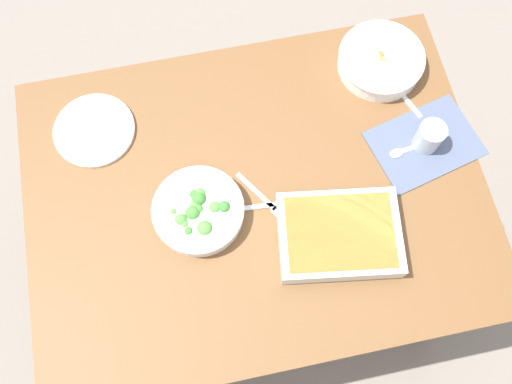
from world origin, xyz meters
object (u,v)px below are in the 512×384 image
Objects in this scene: spoon_by_stew at (396,87)px; spoon_spare at (411,148)px; side_plate at (94,130)px; baking_dish at (339,235)px; drink_cup at (429,137)px; stew_bowl at (381,60)px; broccoli_bowl at (199,211)px; fork_on_table at (265,200)px; spoon_by_broccoli at (244,208)px.

spoon_by_stew is 0.97× the size of spoon_spare.
side_plate reaches higher than spoon_by_stew.
side_plate is (0.57, -0.43, -0.03)m from baking_dish.
drink_cup is at bearing 98.53° from spoon_by_stew.
baking_dish is at bearing 55.23° from spoon_by_stew.
spoon_spare is at bearing 85.34° from spoon_by_stew.
baking_dish is 0.33m from spoon_spare.
stew_bowl is 0.26m from drink_cup.
side_plate is (0.24, -0.29, -0.02)m from broccoli_bowl.
stew_bowl reaches higher than spoon_by_stew.
stew_bowl is 1.41× the size of spoon_by_stew.
stew_bowl is 0.27m from spoon_spare.
side_plate is at bearing -15.23° from spoon_spare.
broccoli_bowl is at bearing -21.95° from baking_dish.
spoon_by_stew is 1.08× the size of fork_on_table.
stew_bowl is 1.10× the size of side_plate.
drink_cup is 0.48× the size of spoon_spare.
spoon_spare is at bearing 9.48° from drink_cup.
fork_on_table is (0.46, 0.07, -0.04)m from drink_cup.
drink_cup is 0.50× the size of spoon_by_stew.
drink_cup is (-0.63, -0.08, 0.01)m from broccoli_bowl.
side_plate is at bearing -2.46° from spoon_by_stew.
spoon_by_broccoli is (-0.12, 0.01, -0.03)m from broccoli_bowl.
spoon_by_stew is (0.03, -0.18, -0.03)m from drink_cup.
stew_bowl is 2.84× the size of drink_cup.
stew_bowl is 0.57m from spoon_by_broccoli.
stew_bowl is at bearing -69.46° from spoon_by_stew.
drink_cup is (-0.30, -0.21, 0.00)m from baking_dish.
spoon_by_stew is (-0.84, 0.04, -0.00)m from side_plate.
baking_dish is (-0.33, 0.13, 0.00)m from broccoli_bowl.
spoon_by_stew is at bearing -124.77° from baking_dish.
stew_bowl is 0.09m from spoon_by_stew.
spoon_spare is (-0.83, 0.22, -0.00)m from side_plate.
spoon_by_broccoli is 1.12× the size of fork_on_table.
fork_on_table is at bearing -40.97° from baking_dish.
stew_bowl is at bearing -140.65° from fork_on_table.
baking_dish reaches higher than spoon_by_broccoli.
drink_cup is 0.52m from spoon_by_broccoli.
stew_bowl is at bearing -149.90° from broccoli_bowl.
side_plate is at bearing -50.73° from broccoli_bowl.
broccoli_bowl is 0.12m from spoon_by_broccoli.
fork_on_table is (0.40, 0.33, -0.03)m from stew_bowl.
drink_cup reaches higher than spoon_by_broccoli.
spoon_by_stew is at bearing -156.90° from broccoli_bowl.
baking_dish is 0.48m from spoon_by_stew.
baking_dish is 2.09× the size of fork_on_table.
spoon_spare is at bearing -171.20° from fork_on_table.
baking_dish is at bearing 143.24° from side_plate.
spoon_by_stew is (-0.03, 0.08, -0.03)m from stew_bowl.
stew_bowl is 1.53× the size of fork_on_table.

